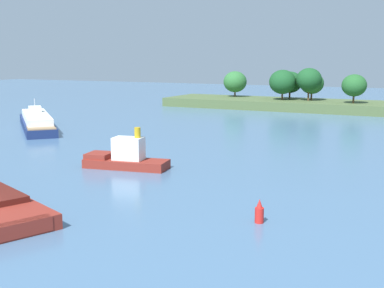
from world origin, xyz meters
TOP-DOWN VIEW (x-y plane):
  - treeline_island at (3.40, 97.77)m, footprint 76.13×17.39m
  - tugboat at (-0.74, 21.67)m, footprint 10.18×5.00m
  - white_riverboat at (-33.56, 41.84)m, footprint 22.17×20.78m
  - channel_buoy_red at (19.71, 9.98)m, footprint 0.70×0.70m

SIDE VIEW (x-z plane):
  - channel_buoy_red at x=19.71m, z-range -0.14..1.76m
  - tugboat at x=-0.74m, z-range -1.19..3.62m
  - white_riverboat at x=-33.56m, z-range -1.34..3.85m
  - treeline_island at x=3.40m, z-range -2.10..8.11m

